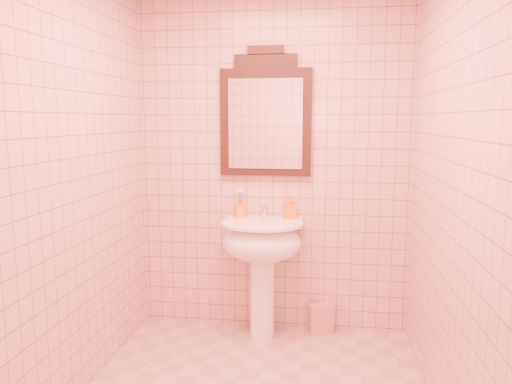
# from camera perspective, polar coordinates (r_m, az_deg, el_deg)

# --- Properties ---
(back_wall) EXTENTS (2.00, 0.02, 2.50)m
(back_wall) POSITION_cam_1_polar(r_m,az_deg,el_deg) (3.68, 1.94, 3.11)
(back_wall) COLOR #D3A293
(back_wall) RESTS_ON floor
(pedestal_sink) EXTENTS (0.58, 0.58, 0.86)m
(pedestal_sink) POSITION_cam_1_polar(r_m,az_deg,el_deg) (3.57, 0.69, -6.66)
(pedestal_sink) COLOR white
(pedestal_sink) RESTS_ON floor
(faucet) EXTENTS (0.04, 0.16, 0.11)m
(faucet) POSITION_cam_1_polar(r_m,az_deg,el_deg) (3.64, 0.96, -2.18)
(faucet) COLOR white
(faucet) RESTS_ON pedestal_sink
(mirror) EXTENTS (0.66, 0.06, 0.93)m
(mirror) POSITION_cam_1_polar(r_m,az_deg,el_deg) (3.65, 1.11, 8.60)
(mirror) COLOR black
(mirror) RESTS_ON back_wall
(toothbrush_cup) EXTENTS (0.08, 0.08, 0.19)m
(toothbrush_cup) POSITION_cam_1_polar(r_m,az_deg,el_deg) (3.68, -1.79, -2.11)
(toothbrush_cup) COLOR orange
(toothbrush_cup) RESTS_ON pedestal_sink
(soap_dispenser) EXTENTS (0.10, 0.10, 0.17)m
(soap_dispenser) POSITION_cam_1_polar(r_m,az_deg,el_deg) (3.65, 3.86, -1.72)
(soap_dispenser) COLOR orange
(soap_dispenser) RESTS_ON pedestal_sink
(towel) EXTENTS (0.20, 0.16, 0.22)m
(towel) POSITION_cam_1_polar(r_m,az_deg,el_deg) (3.87, 7.40, -14.15)
(towel) COLOR #D47D89
(towel) RESTS_ON floor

